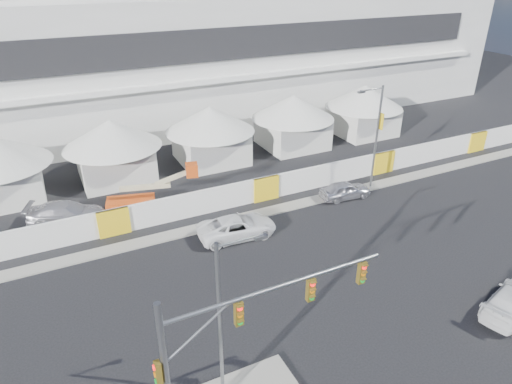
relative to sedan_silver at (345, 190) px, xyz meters
name	(u,v)px	position (x,y,z in m)	size (l,w,h in m)	color
ground	(291,343)	(-11.95, -11.86, -0.72)	(160.00, 160.00, 0.00)	black
far_curb	(414,176)	(8.05, 0.64, -0.66)	(80.00, 1.20, 0.12)	gray
stadium	(185,33)	(-3.24, 29.64, 8.73)	(80.00, 24.80, 21.98)	silver
tent_row	(163,137)	(-11.45, 12.14, 2.43)	(53.40, 8.40, 5.40)	silver
hoarding_fence	(265,188)	(-5.95, 2.64, 0.28)	(70.00, 0.25, 2.00)	white
scaffold_tower	(440,47)	(34.05, 24.14, 5.28)	(4.40, 4.40, 12.00)	#595B60
sedan_silver	(345,190)	(0.00, 0.00, 0.00)	(4.21, 1.69, 1.43)	silver
pickup_curb	(237,227)	(-10.29, -1.46, 0.05)	(5.53, 2.55, 1.54)	white
lot_car_c	(67,213)	(-20.77, 5.78, 0.09)	(5.56, 2.26, 1.61)	silver
traffic_mast	(218,356)	(-16.94, -14.80, 3.51)	(9.48, 0.72, 7.37)	gray
streetlight_median	(224,312)	(-16.00, -13.15, 3.98)	(2.19, 0.22, 7.92)	gray
streetlight_curb	(375,131)	(2.97, 0.64, 4.38)	(2.60, 0.59, 8.78)	slate
boom_lift	(139,199)	(-15.47, 5.40, 0.25)	(7.30, 2.46, 3.60)	#D64B14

